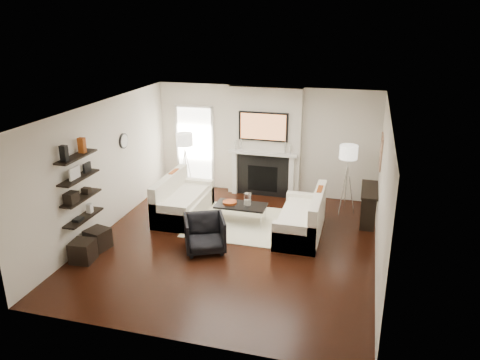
% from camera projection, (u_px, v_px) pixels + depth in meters
% --- Properties ---
extents(room_envelope, '(6.00, 6.00, 6.00)m').
position_uv_depth(room_envelope, '(232.00, 180.00, 8.85)').
color(room_envelope, black).
rests_on(room_envelope, ground).
extents(chimney_breast, '(1.80, 0.25, 2.70)m').
position_uv_depth(chimney_breast, '(264.00, 142.00, 11.46)').
color(chimney_breast, silver).
rests_on(chimney_breast, floor).
extents(fireplace_surround, '(1.30, 0.02, 1.04)m').
position_uv_depth(fireplace_surround, '(263.00, 176.00, 11.62)').
color(fireplace_surround, black).
rests_on(fireplace_surround, floor).
extents(firebox, '(0.75, 0.02, 0.65)m').
position_uv_depth(firebox, '(263.00, 179.00, 11.63)').
color(firebox, black).
rests_on(firebox, floor).
extents(mantel_pilaster_l, '(0.12, 0.08, 1.10)m').
position_uv_depth(mantel_pilaster_l, '(235.00, 173.00, 11.76)').
color(mantel_pilaster_l, white).
rests_on(mantel_pilaster_l, floor).
extents(mantel_pilaster_r, '(0.12, 0.08, 1.10)m').
position_uv_depth(mantel_pilaster_r, '(291.00, 178.00, 11.40)').
color(mantel_pilaster_r, white).
rests_on(mantel_pilaster_r, floor).
extents(mantel_shelf, '(1.70, 0.18, 0.07)m').
position_uv_depth(mantel_shelf, '(263.00, 153.00, 11.37)').
color(mantel_shelf, white).
rests_on(mantel_shelf, chimney_breast).
extents(tv_body, '(1.20, 0.06, 0.70)m').
position_uv_depth(tv_body, '(263.00, 127.00, 11.17)').
color(tv_body, black).
rests_on(tv_body, chimney_breast).
extents(tv_screen, '(1.10, 0.00, 0.62)m').
position_uv_depth(tv_screen, '(263.00, 127.00, 11.14)').
color(tv_screen, '#BF723F').
rests_on(tv_screen, tv_body).
extents(candlestick_l_tall, '(0.04, 0.04, 0.30)m').
position_uv_depth(candlestick_l_tall, '(241.00, 144.00, 11.45)').
color(candlestick_l_tall, silver).
rests_on(candlestick_l_tall, mantel_shelf).
extents(candlestick_l_short, '(0.04, 0.04, 0.24)m').
position_uv_depth(candlestick_l_short, '(236.00, 145.00, 11.49)').
color(candlestick_l_short, silver).
rests_on(candlestick_l_short, mantel_shelf).
extents(candlestick_r_tall, '(0.04, 0.04, 0.30)m').
position_uv_depth(candlestick_r_tall, '(285.00, 147.00, 11.18)').
color(candlestick_r_tall, silver).
rests_on(candlestick_r_tall, mantel_shelf).
extents(candlestick_r_short, '(0.04, 0.04, 0.24)m').
position_uv_depth(candlestick_r_short, '(291.00, 149.00, 11.16)').
color(candlestick_r_short, silver).
rests_on(candlestick_r_short, mantel_shelf).
extents(hallway_panel, '(0.90, 0.02, 2.10)m').
position_uv_depth(hallway_panel, '(195.00, 148.00, 12.11)').
color(hallway_panel, white).
rests_on(hallway_panel, floor).
extents(door_trim_l, '(0.06, 0.06, 2.16)m').
position_uv_depth(door_trim_l, '(178.00, 146.00, 12.22)').
color(door_trim_l, white).
rests_on(door_trim_l, floor).
extents(door_trim_r, '(0.06, 0.06, 2.16)m').
position_uv_depth(door_trim_r, '(213.00, 149.00, 11.98)').
color(door_trim_r, white).
rests_on(door_trim_r, floor).
extents(door_trim_top, '(1.02, 0.06, 0.06)m').
position_uv_depth(door_trim_top, '(194.00, 106.00, 11.73)').
color(door_trim_top, white).
rests_on(door_trim_top, wall_back).
extents(rug, '(2.60, 2.00, 0.01)m').
position_uv_depth(rug, '(250.00, 224.00, 10.18)').
color(rug, beige).
rests_on(rug, floor).
extents(loveseat_left_base, '(0.85, 1.80, 0.42)m').
position_uv_depth(loveseat_left_base, '(184.00, 207.00, 10.55)').
color(loveseat_left_base, white).
rests_on(loveseat_left_base, floor).
extents(loveseat_left_back, '(0.18, 1.80, 0.80)m').
position_uv_depth(loveseat_left_back, '(169.00, 193.00, 10.52)').
color(loveseat_left_back, white).
rests_on(loveseat_left_back, floor).
extents(loveseat_left_arm_n, '(0.85, 0.18, 0.60)m').
position_uv_depth(loveseat_left_arm_n, '(169.00, 218.00, 9.78)').
color(loveseat_left_arm_n, white).
rests_on(loveseat_left_arm_n, floor).
extents(loveseat_left_arm_s, '(0.85, 0.18, 0.60)m').
position_uv_depth(loveseat_left_arm_s, '(196.00, 191.00, 11.25)').
color(loveseat_left_arm_s, white).
rests_on(loveseat_left_arm_s, floor).
extents(loveseat_left_cushion, '(0.63, 1.44, 0.10)m').
position_uv_depth(loveseat_left_cushion, '(186.00, 197.00, 10.45)').
color(loveseat_left_cushion, white).
rests_on(loveseat_left_cushion, loveseat_left_base).
extents(pillow_left_orange, '(0.10, 0.42, 0.42)m').
position_uv_depth(pillow_left_orange, '(174.00, 180.00, 10.73)').
color(pillow_left_orange, '#903E11').
rests_on(pillow_left_orange, loveseat_left_cushion).
extents(pillow_left_charcoal, '(0.10, 0.40, 0.40)m').
position_uv_depth(pillow_left_charcoal, '(163.00, 189.00, 10.19)').
color(pillow_left_charcoal, black).
rests_on(pillow_left_charcoal, loveseat_left_cushion).
extents(loveseat_right_base, '(0.85, 1.80, 0.42)m').
position_uv_depth(loveseat_right_base, '(300.00, 225.00, 9.65)').
color(loveseat_right_base, white).
rests_on(loveseat_right_base, floor).
extents(loveseat_right_back, '(0.18, 1.80, 0.80)m').
position_uv_depth(loveseat_right_back, '(317.00, 213.00, 9.46)').
color(loveseat_right_back, white).
rests_on(loveseat_right_back, floor).
extents(loveseat_right_arm_n, '(0.85, 0.18, 0.60)m').
position_uv_depth(loveseat_right_arm_n, '(294.00, 238.00, 8.88)').
color(loveseat_right_arm_n, white).
rests_on(loveseat_right_arm_n, floor).
extents(loveseat_right_arm_s, '(0.85, 0.18, 0.60)m').
position_uv_depth(loveseat_right_arm_s, '(306.00, 206.00, 10.35)').
color(loveseat_right_arm_s, white).
rests_on(loveseat_right_arm_s, floor).
extents(loveseat_right_cushion, '(0.63, 1.44, 0.10)m').
position_uv_depth(loveseat_right_cushion, '(298.00, 213.00, 9.57)').
color(loveseat_right_cushion, white).
rests_on(loveseat_right_cushion, loveseat_right_base).
extents(pillow_right_orange, '(0.10, 0.42, 0.42)m').
position_uv_depth(pillow_right_orange, '(319.00, 198.00, 9.66)').
color(pillow_right_orange, '#903E11').
rests_on(pillow_right_orange, loveseat_right_cushion).
extents(pillow_right_charcoal, '(0.10, 0.40, 0.40)m').
position_uv_depth(pillow_right_charcoal, '(316.00, 210.00, 9.12)').
color(pillow_right_charcoal, black).
rests_on(pillow_right_charcoal, loveseat_right_cushion).
extents(coffee_table, '(1.10, 0.55, 0.04)m').
position_uv_depth(coffee_table, '(241.00, 206.00, 10.14)').
color(coffee_table, black).
rests_on(coffee_table, floor).
extents(coffee_leg_nw, '(0.02, 0.02, 0.38)m').
position_uv_depth(coffee_leg_nw, '(216.00, 216.00, 10.13)').
color(coffee_leg_nw, silver).
rests_on(coffee_leg_nw, floor).
extents(coffee_leg_ne, '(0.02, 0.02, 0.38)m').
position_uv_depth(coffee_leg_ne, '(261.00, 221.00, 9.88)').
color(coffee_leg_ne, silver).
rests_on(coffee_leg_ne, floor).
extents(coffee_leg_sw, '(0.02, 0.02, 0.38)m').
position_uv_depth(coffee_leg_sw, '(222.00, 208.00, 10.53)').
color(coffee_leg_sw, silver).
rests_on(coffee_leg_sw, floor).
extents(coffee_leg_se, '(0.02, 0.02, 0.38)m').
position_uv_depth(coffee_leg_se, '(265.00, 213.00, 10.28)').
color(coffee_leg_se, silver).
rests_on(coffee_leg_se, floor).
extents(hurricane_glass, '(0.16, 0.16, 0.27)m').
position_uv_depth(hurricane_glass, '(248.00, 199.00, 10.05)').
color(hurricane_glass, white).
rests_on(hurricane_glass, coffee_table).
extents(hurricane_candle, '(0.09, 0.09, 0.13)m').
position_uv_depth(hurricane_candle, '(247.00, 202.00, 10.07)').
color(hurricane_candle, white).
rests_on(hurricane_candle, coffee_table).
extents(copper_bowl, '(0.31, 0.31, 0.05)m').
position_uv_depth(copper_bowl, '(230.00, 202.00, 10.18)').
color(copper_bowl, '#AE451D').
rests_on(copper_bowl, coffee_table).
extents(armchair, '(0.97, 0.94, 0.76)m').
position_uv_depth(armchair, '(205.00, 232.00, 8.94)').
color(armchair, black).
rests_on(armchair, floor).
extents(lamp_left_post, '(0.02, 0.02, 1.20)m').
position_uv_depth(lamp_left_post, '(186.00, 173.00, 11.61)').
color(lamp_left_post, silver).
rests_on(lamp_left_post, floor).
extents(lamp_left_shade, '(0.40, 0.40, 0.30)m').
position_uv_depth(lamp_left_shade, '(184.00, 139.00, 11.33)').
color(lamp_left_shade, white).
rests_on(lamp_left_shade, lamp_left_post).
extents(lamp_left_leg_a, '(0.25, 0.02, 1.23)m').
position_uv_depth(lamp_left_leg_a, '(190.00, 173.00, 11.58)').
color(lamp_left_leg_a, silver).
rests_on(lamp_left_leg_a, floor).
extents(lamp_left_leg_b, '(0.14, 0.22, 1.23)m').
position_uv_depth(lamp_left_leg_b, '(185.00, 171.00, 11.71)').
color(lamp_left_leg_b, silver).
rests_on(lamp_left_leg_b, floor).
extents(lamp_left_leg_c, '(0.14, 0.22, 1.23)m').
position_uv_depth(lamp_left_leg_c, '(182.00, 174.00, 11.54)').
color(lamp_left_leg_c, silver).
rests_on(lamp_left_leg_c, floor).
extents(lamp_right_post, '(0.02, 0.02, 1.20)m').
position_uv_depth(lamp_right_post, '(346.00, 188.00, 10.58)').
color(lamp_right_post, silver).
rests_on(lamp_right_post, floor).
extents(lamp_right_shade, '(0.40, 0.40, 0.30)m').
position_uv_depth(lamp_right_shade, '(349.00, 152.00, 10.29)').
color(lamp_right_shade, white).
rests_on(lamp_right_shade, lamp_right_post).
extents(lamp_right_leg_a, '(0.25, 0.02, 1.23)m').
position_uv_depth(lamp_right_leg_a, '(351.00, 189.00, 10.55)').
color(lamp_right_leg_a, silver).
rests_on(lamp_right_leg_a, floor).
extents(lamp_right_leg_b, '(0.14, 0.22, 1.23)m').
position_uv_depth(lamp_right_leg_b, '(343.00, 187.00, 10.68)').
color(lamp_right_leg_b, silver).
rests_on(lamp_right_leg_b, floor).
extents(lamp_right_leg_c, '(0.14, 0.22, 1.23)m').
position_uv_depth(lamp_right_leg_c, '(343.00, 189.00, 10.50)').
color(lamp_right_leg_c, silver).
rests_on(lamp_right_leg_c, floor).
extents(console_top, '(0.35, 1.20, 0.04)m').
position_uv_depth(console_top, '(370.00, 190.00, 10.12)').
color(console_top, black).
rests_on(console_top, floor).
extents(console_leg_n, '(0.30, 0.04, 0.71)m').
position_uv_depth(console_leg_n, '(368.00, 216.00, 9.74)').
color(console_leg_n, black).
rests_on(console_leg_n, floor).
extents(console_leg_s, '(0.30, 0.04, 0.71)m').
position_uv_depth(console_leg_s, '(369.00, 197.00, 10.74)').
color(console_leg_s, black).
rests_on(console_leg_s, floor).
extents(wall_art, '(0.03, 0.70, 0.70)m').
position_uv_depth(wall_art, '(381.00, 152.00, 9.96)').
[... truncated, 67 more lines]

